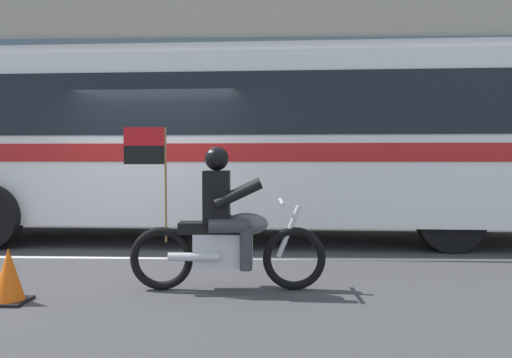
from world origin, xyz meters
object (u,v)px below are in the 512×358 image
Objects in this scene: fire_hydrant at (123,198)px; traffic_cone at (9,277)px; transit_bus at (235,133)px; motorcycle_with_rider at (226,229)px.

traffic_cone is at bearing -82.63° from fire_hydrant.
transit_bus reaches higher than fire_hydrant.
fire_hydrant is at bearing 115.48° from motorcycle_with_rider.
traffic_cone is at bearing -115.67° from transit_bus.
motorcycle_with_rider is at bearing -87.53° from transit_bus.
motorcycle_with_rider is 2.93× the size of fire_hydrant.
transit_bus is 16.59× the size of fire_hydrant.
transit_bus is at bearing 92.47° from motorcycle_with_rider.
traffic_cone is at bearing -165.00° from motorcycle_with_rider.
transit_bus is 4.81m from traffic_cone.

